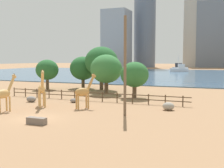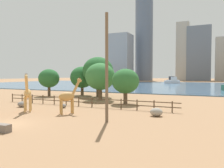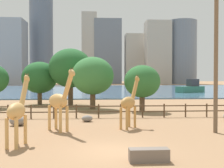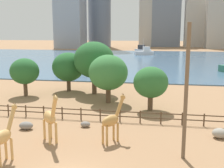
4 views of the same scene
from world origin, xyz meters
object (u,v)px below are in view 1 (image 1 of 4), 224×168
Objects in this scene: boulder_near_fence at (168,106)px; giraffe_companion at (84,92)px; giraffe_tall at (4,94)px; boat_ferry at (180,68)px; feeding_trough at (37,121)px; boulder_by_pole at (74,100)px; tree_left_small at (83,68)px; tree_center_broad at (47,70)px; boulder_small at (31,99)px; giraffe_young at (42,89)px; boat_sailboat at (180,69)px; tree_right_tall at (106,69)px; tree_right_small at (101,62)px; utility_pole at (125,66)px; tree_left_large at (135,75)px; boat_tug at (130,68)px.

giraffe_companion is at bearing -164.53° from boulder_near_fence.
giraffe_tall is 0.55× the size of boat_ferry.
feeding_trough is 109.20m from boat_ferry.
tree_left_small reaches higher than boulder_by_pole.
boulder_small is at bearing -63.22° from tree_center_broad.
giraffe_companion reaches higher than boulder_near_fence.
boat_ferry is at bearing 38.29° from giraffe_companion.
giraffe_young is 4.93m from boulder_by_pole.
feeding_trough is 0.23× the size of boat_sailboat.
tree_left_small is (-7.51, 6.30, -0.21)m from tree_right_tall.
boat_ferry is (1.77, 82.64, -3.74)m from tree_right_small.
giraffe_companion is 6.79m from utility_pole.
tree_left_small is at bearing 153.66° from giraffe_young.
giraffe_tall is 4.26× the size of boulder_by_pole.
tree_right_small reaches higher than feeding_trough.
tree_center_broad is at bearing 140.86° from utility_pole.
boat_ferry reaches higher than boulder_near_fence.
giraffe_companion is 0.78× the size of tree_left_large.
giraffe_companion is 0.52× the size of tree_right_small.
utility_pole is at bearing -39.14° from tree_center_broad.
utility_pole reaches higher than boat_tug.
boat_sailboat reaches higher than boat_tug.
tree_right_tall reaches higher than tree_left_large.
boulder_by_pole is at bearing 148.60° from utility_pole.
tree_left_large is at bearing -24.21° from giraffe_tall.
tree_left_small is 0.81× the size of boat_ferry.
tree_right_small is (2.80, 16.36, 4.72)m from boulder_small.
tree_center_broad is (-6.71, 13.30, 3.22)m from boulder_small.
giraffe_young is 4.71× the size of boulder_by_pole.
utility_pole reaches higher than boat_ferry.
boulder_small is at bearing 70.04° from boat_sailboat.
tree_right_small is 72.30m from boat_sailboat.
giraffe_companion is 0.64× the size of tree_right_tall.
utility_pole reaches higher than boulder_small.
boulder_by_pole is at bearing 79.91° from giraffe_companion.
boulder_small is 0.18× the size of boat_ferry.
boat_tug is at bearing 105.75° from tree_right_tall.
tree_left_small is at bearing 67.74° from boat_sailboat.
tree_center_broad reaches higher than giraffe_companion.
tree_left_large reaches higher than feeding_trough.
tree_right_tall is at bearing 119.11° from utility_pole.
boulder_by_pole is 0.71× the size of boulder_small.
giraffe_young is at bearing 135.41° from giraffe_companion.
boat_ferry is at bearing 87.35° from boulder_small.
utility_pole is 1.31× the size of boat_ferry.
tree_center_broad is at bearing 64.31° from boat_sailboat.
boulder_near_fence is (16.06, 7.51, -1.51)m from giraffe_tall.
utility_pole is at bearing -31.40° from boulder_by_pole.
tree_left_large is 0.70× the size of boat_ferry.
tree_center_broad is at bearing 136.07° from boulder_by_pole.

